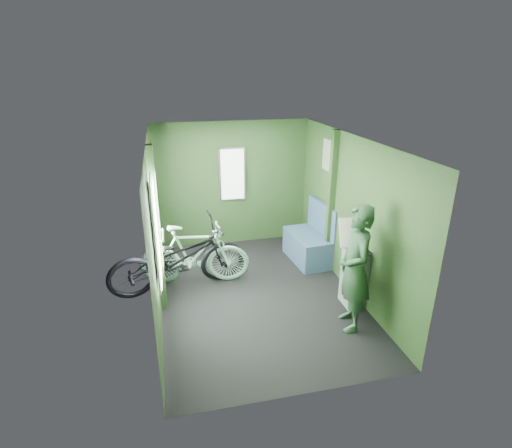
{
  "coord_description": "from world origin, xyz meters",
  "views": [
    {
      "loc": [
        -1.2,
        -5.01,
        3.18
      ],
      "look_at": [
        0.0,
        0.1,
        1.1
      ],
      "focal_mm": 28.0,
      "sensor_mm": 36.0,
      "label": 1
    }
  ],
  "objects": [
    {
      "name": "passenger",
      "position": [
        1.0,
        -1.0,
        0.84
      ],
      "size": [
        0.49,
        0.74,
        1.67
      ],
      "rotation": [
        0.0,
        0.0,
        -1.73
      ],
      "color": "#28492E",
      "rests_on": "ground"
    },
    {
      "name": "bench_seat",
      "position": [
        1.15,
        0.92,
        0.31
      ],
      "size": [
        0.63,
        1.03,
        1.03
      ],
      "rotation": [
        0.0,
        0.0,
        0.09
      ],
      "color": "navy",
      "rests_on": "ground"
    },
    {
      "name": "bicycle_black",
      "position": [
        -1.11,
        0.4,
        0.0
      ],
      "size": [
        2.21,
        1.27,
        1.2
      ],
      "primitive_type": "imported",
      "rotation": [
        0.0,
        -0.17,
        1.76
      ],
      "color": "black",
      "rests_on": "ground"
    },
    {
      "name": "bicycle_mint",
      "position": [
        -0.87,
        0.54,
        0.0
      ],
      "size": [
        1.76,
        0.86,
        1.07
      ],
      "primitive_type": "imported",
      "rotation": [
        0.0,
        -0.13,
        1.41
      ],
      "color": "#8AC3A9",
      "rests_on": "ground"
    },
    {
      "name": "waste_box",
      "position": [
        1.26,
        -0.54,
        0.44
      ],
      "size": [
        0.26,
        0.36,
        0.88
      ],
      "primitive_type": "cube",
      "color": "gray",
      "rests_on": "ground"
    },
    {
      "name": "room",
      "position": [
        -0.04,
        0.04,
        1.44
      ],
      "size": [
        4.0,
        4.02,
        2.31
      ],
      "color": "black",
      "rests_on": "ground"
    }
  ]
}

